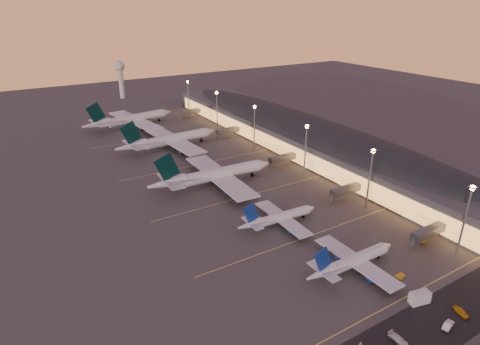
% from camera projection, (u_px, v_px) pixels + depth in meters
% --- Properties ---
extents(ground, '(700.00, 700.00, 0.00)m').
position_uv_depth(ground, '(298.00, 231.00, 149.80)').
color(ground, '#3D3B39').
extents(airliner_narrow_south, '(36.26, 32.23, 13.01)m').
position_uv_depth(airliner_narrow_south, '(352.00, 261.00, 126.39)').
color(airliner_narrow_south, silver).
rests_on(airliner_narrow_south, ground).
extents(airliner_narrow_north, '(34.71, 30.98, 12.41)m').
position_uv_depth(airliner_narrow_north, '(278.00, 218.00, 152.34)').
color(airliner_narrow_north, silver).
rests_on(airliner_narrow_north, ground).
extents(airliner_wide_near, '(61.66, 56.11, 19.75)m').
position_uv_depth(airliner_wide_near, '(213.00, 175.00, 185.36)').
color(airliner_wide_near, silver).
rests_on(airliner_wide_near, ground).
extents(airliner_wide_mid, '(63.24, 57.80, 20.23)m').
position_uv_depth(airliner_wide_mid, '(168.00, 140.00, 232.33)').
color(airliner_wide_mid, silver).
rests_on(airliner_wide_mid, ground).
extents(airliner_wide_far, '(64.58, 59.51, 20.70)m').
position_uv_depth(airliner_wide_far, '(130.00, 120.00, 272.95)').
color(airliner_wide_far, silver).
rests_on(airliner_wide_far, ground).
extents(terminal_building, '(56.35, 255.00, 17.46)m').
position_uv_depth(terminal_building, '(303.00, 133.00, 232.97)').
color(terminal_building, '#444549').
rests_on(terminal_building, ground).
extents(light_masts, '(2.20, 217.20, 25.90)m').
position_uv_depth(light_masts, '(275.00, 128.00, 211.31)').
color(light_masts, gray).
rests_on(light_masts, ground).
extents(radar_tower, '(9.00, 9.00, 32.50)m').
position_uv_depth(radar_tower, '(120.00, 73.00, 350.53)').
color(radar_tower, silver).
rests_on(radar_tower, ground).
extents(service_lane, '(260.00, 16.00, 0.01)m').
position_uv_depth(service_lane, '(432.00, 326.00, 105.76)').
color(service_lane, black).
rests_on(service_lane, ground).
extents(lane_markings, '(90.00, 180.36, 0.00)m').
position_uv_depth(lane_markings, '(242.00, 191.00, 181.26)').
color(lane_markings, '#D8C659').
rests_on(lane_markings, ground).
extents(baggage_tug_a, '(4.25, 1.95, 1.26)m').
position_uv_depth(baggage_tug_a, '(399.00, 277.00, 123.61)').
color(baggage_tug_a, orange).
rests_on(baggage_tug_a, ground).
extents(baggage_tug_b, '(3.48, 1.62, 1.02)m').
position_uv_depth(baggage_tug_b, '(422.00, 242.00, 142.19)').
color(baggage_tug_b, orange).
rests_on(baggage_tug_b, ground).
extents(catering_truck_a, '(6.90, 3.89, 3.66)m').
position_uv_depth(catering_truck_a, '(421.00, 298.00, 113.35)').
color(catering_truck_a, silver).
rests_on(catering_truck_a, ground).
extents(service_van_c, '(2.36, 5.50, 1.58)m').
position_uv_depth(service_van_c, '(398.00, 339.00, 100.44)').
color(service_van_c, silver).
rests_on(service_van_c, ground).
extents(service_van_d, '(3.02, 5.04, 1.60)m').
position_uv_depth(service_van_d, '(461.00, 312.00, 109.36)').
color(service_van_d, orange).
rests_on(service_van_d, ground).
extents(service_van_e, '(5.20, 2.85, 1.62)m').
position_uv_depth(service_van_e, '(448.00, 325.00, 104.95)').
color(service_van_e, silver).
rests_on(service_van_e, ground).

